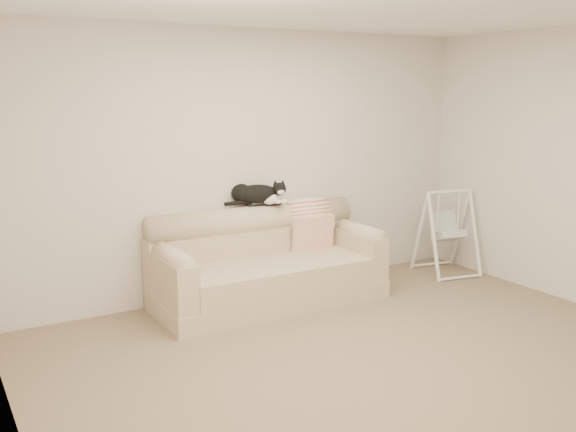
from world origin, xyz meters
The scene contains 8 objects.
ground_plane centered at (0.00, 0.00, 0.00)m, with size 5.00×5.00×0.00m, color brown.
room_shell centered at (0.00, 0.00, 1.53)m, with size 5.04×4.04×2.60m.
sofa centered at (-0.06, 1.62, 0.35)m, with size 2.20×0.93×0.90m.
remote_a centered at (-0.02, 1.86, 0.91)m, with size 0.18×0.07×0.03m.
remote_b centered at (0.14, 1.83, 0.91)m, with size 0.17×0.07×0.02m.
tuxedo_cat centered at (-0.01, 1.88, 1.01)m, with size 0.62×0.39×0.25m.
throw_blanket centered at (0.54, 1.84, 0.72)m, with size 0.46×0.38×0.58m.
baby_swing centered at (2.15, 1.46, 0.47)m, with size 0.67×0.70×0.94m.
Camera 1 is at (-2.88, -3.64, 2.04)m, focal length 40.00 mm.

